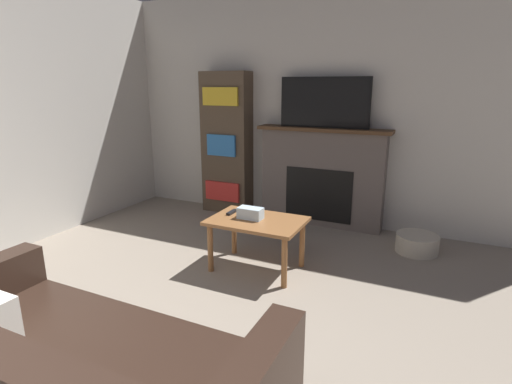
# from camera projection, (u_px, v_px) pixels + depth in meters

# --- Properties ---
(wall_back) EXTENTS (5.68, 0.06, 2.70)m
(wall_back) POSITION_uv_depth(u_px,v_px,m) (307.00, 109.00, 4.72)
(wall_back) COLOR beige
(wall_back) RESTS_ON ground_plane
(wall_side) EXTENTS (0.06, 5.21, 2.70)m
(wall_side) POSITION_uv_depth(u_px,v_px,m) (2.00, 115.00, 3.84)
(wall_side) COLOR beige
(wall_side) RESTS_ON ground_plane
(fireplace) EXTENTS (1.54, 0.28, 1.16)m
(fireplace) POSITION_uv_depth(u_px,v_px,m) (322.00, 177.00, 4.69)
(fireplace) COLOR #605651
(fireplace) RESTS_ON ground_plane
(tv) EXTENTS (1.02, 0.03, 0.56)m
(tv) POSITION_uv_depth(u_px,v_px,m) (324.00, 102.00, 4.45)
(tv) COLOR black
(tv) RESTS_ON fireplace
(coffee_table) EXTENTS (0.83, 0.56, 0.47)m
(coffee_table) POSITION_uv_depth(u_px,v_px,m) (257.00, 227.00, 3.55)
(coffee_table) COLOR brown
(coffee_table) RESTS_ON ground_plane
(tissue_box) EXTENTS (0.22, 0.12, 0.10)m
(tissue_box) POSITION_uv_depth(u_px,v_px,m) (250.00, 213.00, 3.55)
(tissue_box) COLOR silver
(tissue_box) RESTS_ON coffee_table
(remote_control) EXTENTS (0.04, 0.15, 0.02)m
(remote_control) POSITION_uv_depth(u_px,v_px,m) (232.00, 212.00, 3.70)
(remote_control) COLOR black
(remote_control) RESTS_ON coffee_table
(bookshelf) EXTENTS (0.63, 0.29, 1.79)m
(bookshelf) POSITION_uv_depth(u_px,v_px,m) (227.00, 144.00, 5.11)
(bookshelf) COLOR #4C3D2D
(bookshelf) RESTS_ON ground_plane
(storage_basket) EXTENTS (0.41, 0.41, 0.18)m
(storage_basket) POSITION_uv_depth(u_px,v_px,m) (417.00, 243.00, 4.00)
(storage_basket) COLOR #BCB29E
(storage_basket) RESTS_ON ground_plane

